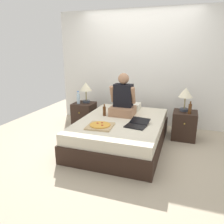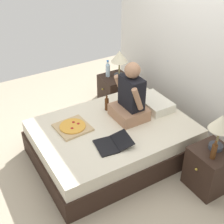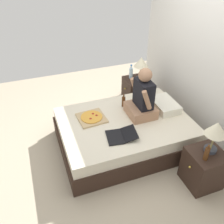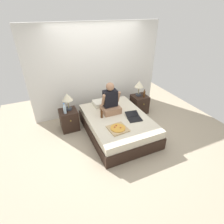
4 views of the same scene
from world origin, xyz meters
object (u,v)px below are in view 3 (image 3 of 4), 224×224
Objects in this scene: bed at (125,133)px; beer_bottle at (207,153)px; laptop at (120,136)px; nightstand_left at (136,91)px; person_seated at (142,99)px; lamp_on_left_nightstand at (141,64)px; pizza_box at (92,118)px; lamp_on_right_nightstand at (216,131)px; beer_bottle_on_bed at (124,101)px; nightstand_right at (204,168)px; water_bottle at (131,73)px.

bed is 1.33m from beer_bottle.
laptop reaches higher than bed.
person_seated is at bearing -20.94° from nightstand_left.
pizza_box is (0.81, -1.20, -0.36)m from lamp_on_left_nightstand.
lamp_on_left_nightstand is 2.17m from beer_bottle.
lamp_on_right_nightstand is 1.77m from pizza_box.
beer_bottle reaches higher than beer_bottle_on_bed.
pizza_box is at bearing -114.71° from bed.
person_seated is at bearing -24.25° from lamp_on_left_nightstand.
person_seated is 3.55× the size of beer_bottle_on_bed.
nightstand_left is (-1.06, 0.68, 0.03)m from bed.
beer_bottle is (2.20, -0.10, 0.36)m from nightstand_left.
person_seated is at bearing 78.35° from pizza_box.
bed is 0.48m from laptop.
lamp_on_left_nightstand is at bearing 180.00° from lamp_on_right_nightstand.
bed is 1.26m from nightstand_left.
beer_bottle is 1.05× the size of beer_bottle_on_bed.
person_seated is 0.40m from beer_bottle_on_bed.
lamp_on_left_nightstand is at bearing 178.63° from nightstand_right.
lamp_on_left_nightstand is 2.06m from lamp_on_right_nightstand.
beer_bottle_on_bed reaches higher than nightstand_left.
lamp_on_left_nightstand is at bearing 49.40° from water_bottle.
laptop reaches higher than nightstand_right.
lamp_on_right_nightstand is at bearing 43.78° from pizza_box.
water_bottle is at bearing -176.32° from lamp_on_right_nightstand.
laptop is (1.39, -0.90, 0.23)m from nightstand_left.
lamp_on_left_nightstand is 0.94m from beer_bottle_on_bed.
nightstand_left is at bearing 180.00° from nightstand_right.
person_seated is at bearing -161.04° from nightstand_right.
bed is at bearing -79.01° from person_seated.
nightstand_left is 2.18m from lamp_on_right_nightstand.
pizza_box is at bearing -55.91° from lamp_on_left_nightstand.
person_seated reaches higher than lamp_on_left_nightstand.
water_bottle is 2.24m from nightstand_right.
nightstand_right is 0.38m from beer_bottle.
pizza_box is at bearing -142.19° from beer_bottle.
lamp_on_right_nightstand reaches higher than beer_bottle_on_bed.
lamp_on_left_nightstand reaches higher than pizza_box.
nightstand_left is 2.44× the size of beer_bottle_on_bed.
bed is at bearing 146.22° from laptop.
beer_bottle is 0.54× the size of pizza_box.
water_bottle is (-1.14, 0.59, 0.41)m from bed.
beer_bottle_on_bed is (0.66, -0.61, -0.29)m from lamp_on_left_nightstand.
laptop is (1.47, -0.81, -0.15)m from water_bottle.
nightstand_right is 0.60m from lamp_on_right_nightstand.
person_seated reaches higher than water_bottle.
person_seated reaches higher than laptop.
pizza_box is (-0.55, -0.24, -0.00)m from laptop.
lamp_on_left_nightstand reaches higher than water_bottle.
lamp_on_left_nightstand and lamp_on_right_nightstand have the same top height.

